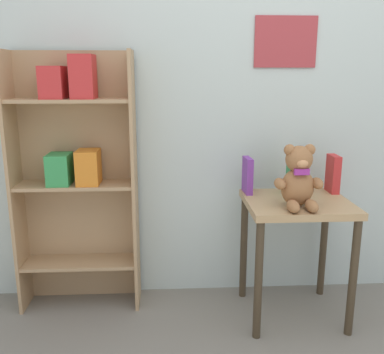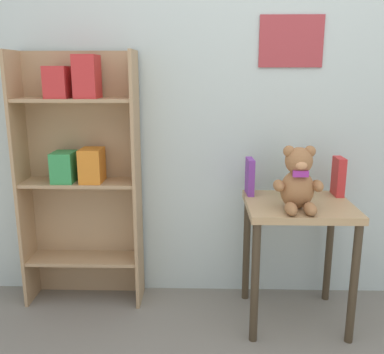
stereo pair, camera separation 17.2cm
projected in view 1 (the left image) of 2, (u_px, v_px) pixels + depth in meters
wall_back at (260, 79)px, 2.37m from camera, size 4.80×0.07×2.50m
bookshelf_side at (76, 167)px, 2.30m from camera, size 0.65×0.22×1.40m
display_table at (296, 222)px, 2.22m from camera, size 0.53×0.47×0.65m
teddy_bear at (299, 179)px, 2.06m from camera, size 0.23×0.21×0.31m
book_standing_purple at (248, 175)px, 2.31m from camera, size 0.04×0.13×0.19m
book_standing_green at (291, 173)px, 2.31m from camera, size 0.02×0.13×0.22m
book_standing_red at (333, 174)px, 2.33m from camera, size 0.04×0.12×0.20m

